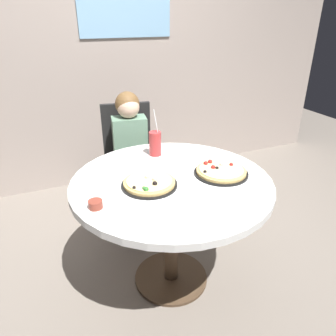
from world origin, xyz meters
name	(u,v)px	position (x,y,z in m)	size (l,w,h in m)	color
ground_plane	(171,278)	(0.00, 0.00, 0.00)	(8.00, 8.00, 0.00)	slate
wall_with_window	(98,32)	(0.00, 1.66, 1.45)	(5.20, 0.14, 2.90)	#A8998E
dining_table	(171,195)	(0.00, 0.00, 0.64)	(1.14, 1.14, 0.75)	white
chair_wooden	(129,155)	(0.02, 0.91, 0.53)	(0.46, 0.46, 0.95)	black
diner_child	(133,169)	(-0.01, 0.73, 0.48)	(0.31, 0.43, 1.08)	#3F4766
pizza_veggie	(221,171)	(0.29, -0.05, 0.77)	(0.32, 0.32, 0.05)	black
pizza_cheese	(149,183)	(-0.14, -0.02, 0.77)	(0.31, 0.31, 0.05)	black
soda_cup	(155,143)	(0.04, 0.36, 0.83)	(0.08, 0.08, 0.31)	#B73333
sauce_bowl	(95,204)	(-0.46, -0.12, 0.77)	(0.07, 0.07, 0.04)	brown
plate_small	(107,169)	(-0.31, 0.26, 0.76)	(0.18, 0.18, 0.01)	white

